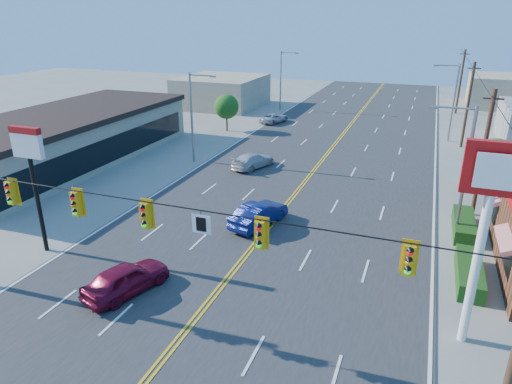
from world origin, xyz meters
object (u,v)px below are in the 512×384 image
(kfc_pylon, at_px, (488,206))
(car_blue, at_px, (259,215))
(car_silver, at_px, (274,118))
(car_magenta, at_px, (126,279))
(pizza_hut_sign, at_px, (31,164))
(car_white, at_px, (253,161))
(signal_span, at_px, (171,232))

(kfc_pylon, height_order, car_blue, kfc_pylon)
(kfc_pylon, xyz_separation_m, car_silver, (-20.16, 35.72, -5.46))
(kfc_pylon, height_order, car_magenta, kfc_pylon)
(pizza_hut_sign, relative_size, car_white, 1.53)
(car_silver, bearing_deg, kfc_pylon, 136.93)
(kfc_pylon, height_order, car_silver, kfc_pylon)
(signal_span, bearing_deg, car_blue, 92.94)
(car_magenta, bearing_deg, kfc_pylon, -154.19)
(pizza_hut_sign, distance_m, car_blue, 13.39)
(signal_span, relative_size, car_silver, 5.84)
(kfc_pylon, distance_m, pizza_hut_sign, 22.02)
(car_white, relative_size, car_silver, 1.08)
(car_blue, relative_size, car_white, 1.01)
(car_blue, bearing_deg, car_magenta, 85.67)
(car_magenta, relative_size, car_blue, 0.96)
(car_magenta, distance_m, car_silver, 38.06)
(pizza_hut_sign, bearing_deg, signal_span, -20.19)
(signal_span, distance_m, car_silver, 40.96)
(car_magenta, height_order, car_white, car_magenta)
(car_blue, xyz_separation_m, car_white, (-4.54, 10.86, -0.10))
(car_white, bearing_deg, car_magenta, 113.20)
(signal_span, distance_m, car_magenta, 6.07)
(pizza_hut_sign, bearing_deg, car_magenta, -16.11)
(car_white, bearing_deg, car_silver, -57.49)
(car_silver, bearing_deg, signal_span, 120.31)
(pizza_hut_sign, distance_m, car_silver, 36.06)
(kfc_pylon, xyz_separation_m, pizza_hut_sign, (-22.00, 0.00, -0.86))
(signal_span, height_order, car_silver, signal_span)
(signal_span, xyz_separation_m, car_silver, (-9.04, 39.72, -4.31))
(car_blue, bearing_deg, signal_span, 108.53)
(car_white, bearing_deg, kfc_pylon, 151.69)
(car_white, bearing_deg, car_blue, 132.58)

